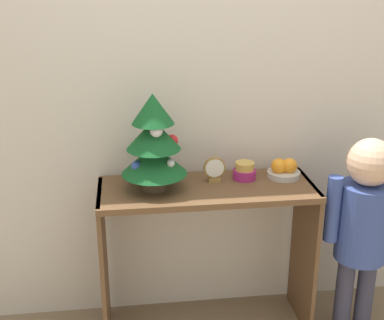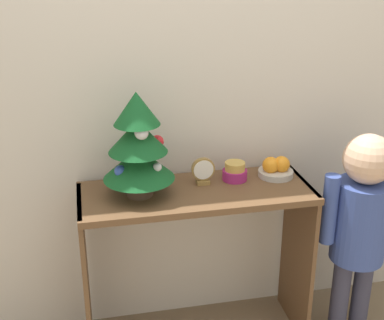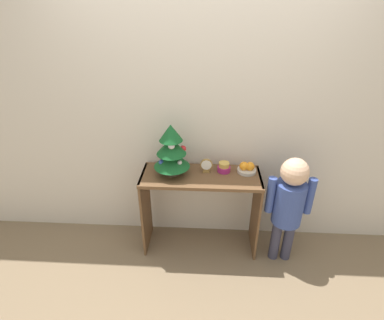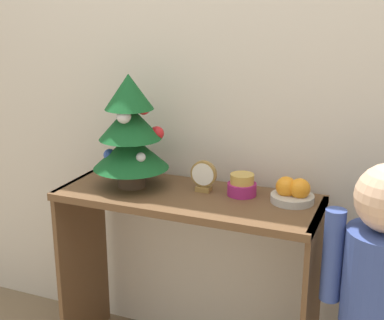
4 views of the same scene
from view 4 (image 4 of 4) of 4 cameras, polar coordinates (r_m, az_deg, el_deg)
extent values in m
cube|color=beige|center=(2.23, 1.97, 9.27)|extent=(7.00, 0.05, 2.50)
cube|color=brown|center=(2.12, -0.49, -4.07)|extent=(1.05, 0.40, 0.03)
cube|color=brown|center=(2.51, -11.52, -10.65)|extent=(0.02, 0.37, 0.80)
cube|color=brown|center=(2.17, 12.59, -15.37)|extent=(0.02, 0.37, 0.80)
cylinder|color=#4C3828|center=(2.22, -6.44, -2.18)|extent=(0.12, 0.12, 0.05)
cylinder|color=brown|center=(2.20, -6.48, -1.07)|extent=(0.02, 0.02, 0.04)
cone|color=#145123|center=(2.18, -6.55, 0.95)|extent=(0.31, 0.31, 0.14)
cone|color=#145123|center=(2.15, -6.66, 4.07)|extent=(0.25, 0.25, 0.14)
cone|color=#145123|center=(2.13, -6.77, 7.27)|extent=(0.20, 0.20, 0.14)
sphere|color=red|center=(2.17, -3.77, 2.85)|extent=(0.06, 0.06, 0.06)
sphere|color=red|center=(2.12, -5.19, 5.49)|extent=(0.05, 0.05, 0.05)
sphere|color=silver|center=(2.08, -7.30, 4.65)|extent=(0.06, 0.06, 0.06)
sphere|color=gold|center=(2.17, -7.34, 5.49)|extent=(0.05, 0.05, 0.05)
sphere|color=silver|center=(2.10, -5.48, 0.30)|extent=(0.04, 0.04, 0.04)
sphere|color=#2D4CA8|center=(2.20, -8.77, 0.52)|extent=(0.05, 0.05, 0.05)
cylinder|color=#B7B2A8|center=(2.07, 10.65, -4.04)|extent=(0.17, 0.17, 0.03)
sphere|color=orange|center=(2.05, 11.43, -3.02)|extent=(0.08, 0.08, 0.08)
sphere|color=orange|center=(2.07, 10.01, -2.83)|extent=(0.08, 0.08, 0.08)
cylinder|color=#9E2366|center=(2.12, 5.34, -3.11)|extent=(0.12, 0.12, 0.05)
cylinder|color=gold|center=(2.10, 5.37, -2.00)|extent=(0.09, 0.09, 0.04)
cube|color=olive|center=(2.15, 1.24, -3.09)|extent=(0.06, 0.04, 0.02)
cylinder|color=olive|center=(2.13, 1.25, -1.48)|extent=(0.11, 0.02, 0.11)
cylinder|color=white|center=(2.12, 1.16, -1.55)|extent=(0.09, 0.00, 0.09)
cylinder|color=#384C93|center=(1.93, 19.45, -12.48)|extent=(0.25, 0.25, 0.39)
cylinder|color=#384C93|center=(1.90, 14.77, -9.82)|extent=(0.07, 0.07, 0.33)
camera|label=1|loc=(1.28, -95.02, 11.31)|focal=50.00mm
camera|label=2|loc=(1.29, -84.28, 14.64)|focal=50.00mm
camera|label=3|loc=(1.03, -107.74, 33.89)|focal=28.00mm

